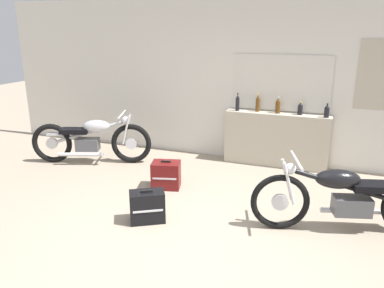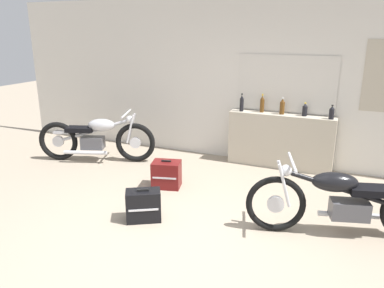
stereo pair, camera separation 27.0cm
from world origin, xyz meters
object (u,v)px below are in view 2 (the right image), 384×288
object	(u,v)px
hard_case_black	(143,205)
bottle_right_center	(305,110)
bottle_leftmost	(242,103)
motorcycle_black	(344,201)
motorcycle_silver	(96,138)
bottle_rightmost	(332,113)
hard_case_darkred	(167,174)
bottle_center	(282,107)
bottle_left_center	(262,104)

from	to	relation	value
hard_case_black	bottle_right_center	bearing A→B (deg)	59.71
bottle_leftmost	bottle_right_center	world-z (taller)	bottle_leftmost
motorcycle_black	motorcycle_silver	bearing A→B (deg)	166.77
bottle_right_center	motorcycle_silver	bearing A→B (deg)	-163.25
bottle_right_center	bottle_rightmost	distance (m)	0.42
hard_case_darkred	bottle_center	bearing A→B (deg)	48.73
bottle_right_center	hard_case_black	world-z (taller)	bottle_right_center
hard_case_black	bottle_left_center	bearing A→B (deg)	72.71
bottle_leftmost	hard_case_black	distance (m)	2.71
bottle_rightmost	bottle_leftmost	bearing A→B (deg)	179.33
bottle_left_center	bottle_rightmost	bearing A→B (deg)	-3.94
bottle_right_center	motorcycle_black	distance (m)	2.20
bottle_center	motorcycle_silver	world-z (taller)	bottle_center
bottle_center	hard_case_black	world-z (taller)	bottle_center
bottle_center	hard_case_darkred	size ratio (longest dim) A/B	0.59
bottle_left_center	bottle_center	world-z (taller)	bottle_left_center
bottle_left_center	motorcycle_black	world-z (taller)	bottle_left_center
motorcycle_black	hard_case_darkred	size ratio (longest dim) A/B	4.41
bottle_leftmost	bottle_center	xyz separation A→B (m)	(0.68, 0.03, -0.01)
bottle_leftmost	bottle_rightmost	xyz separation A→B (m)	(1.45, -0.02, -0.04)
bottle_right_center	motorcycle_silver	distance (m)	3.59
bottle_rightmost	hard_case_darkred	world-z (taller)	bottle_rightmost
motorcycle_black	hard_case_darkred	xyz separation A→B (m)	(-2.45, 0.43, -0.23)
bottle_right_center	hard_case_black	distance (m)	3.10
bottle_center	motorcycle_black	world-z (taller)	bottle_center
bottle_leftmost	bottle_rightmost	distance (m)	1.45
bottle_left_center	bottle_center	bearing A→B (deg)	-4.58
bottle_rightmost	hard_case_black	world-z (taller)	bottle_rightmost
bottle_center	motorcycle_black	distance (m)	2.33
bottle_rightmost	motorcycle_black	xyz separation A→B (m)	(0.32, -1.92, -0.59)
motorcycle_silver	hard_case_darkred	world-z (taller)	motorcycle_silver
bottle_rightmost	motorcycle_silver	bearing A→B (deg)	-165.93
bottle_leftmost	hard_case_darkred	world-z (taller)	bottle_leftmost
bottle_leftmost	motorcycle_silver	distance (m)	2.62
bottle_center	bottle_right_center	size ratio (longest dim) A/B	1.28
bottle_center	motorcycle_silver	distance (m)	3.25
bottle_left_center	hard_case_darkred	xyz separation A→B (m)	(-1.01, -1.57, -0.86)
bottle_leftmost	motorcycle_silver	xyz separation A→B (m)	(-2.35, -0.97, -0.63)
bottle_left_center	motorcycle_black	bearing A→B (deg)	-54.35
bottle_leftmost	bottle_rightmost	size ratio (longest dim) A/B	1.35
bottle_right_center	hard_case_darkred	bearing A→B (deg)	-137.68
bottle_leftmost	bottle_left_center	distance (m)	0.34
motorcycle_silver	bottle_leftmost	bearing A→B (deg)	22.44
bottle_leftmost	hard_case_darkred	distance (m)	1.86
bottle_center	hard_case_black	bearing A→B (deg)	-114.12
bottle_center	hard_case_black	xyz separation A→B (m)	(-1.15, -2.56, -0.85)
bottle_rightmost	motorcycle_black	world-z (taller)	bottle_rightmost
bottle_left_center	bottle_right_center	bearing A→B (deg)	-0.82
hard_case_darkred	bottle_rightmost	bearing A→B (deg)	35.09
motorcycle_black	hard_case_black	size ratio (longest dim) A/B	4.32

